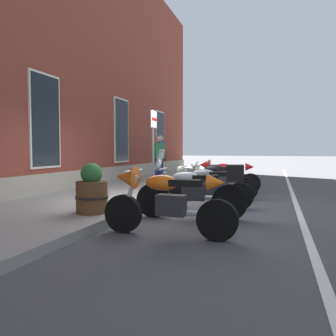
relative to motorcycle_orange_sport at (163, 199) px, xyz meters
name	(u,v)px	position (x,y,z in m)	size (l,w,h in m)	color
ground_plane	(157,205)	(2.68, 1.08, -0.58)	(140.00, 140.00, 0.00)	#424244
sidewalk	(98,199)	(2.68, 2.66, -0.50)	(33.57, 3.17, 0.16)	gray
lane_stripe	(299,213)	(2.68, -2.12, -0.58)	(33.57, 0.12, 0.01)	silver
motorcycle_orange_sport	(163,199)	(0.00, 0.00, 0.00)	(0.62, 2.14, 1.08)	black
motorcycle_silver_touring	(196,190)	(1.43, -0.20, -0.03)	(0.68, 2.14, 1.34)	black
motorcycle_grey_naked	(207,187)	(2.63, -0.15, -0.10)	(0.62, 2.04, 0.97)	black
motorcycle_black_naked	(217,182)	(3.97, -0.16, -0.09)	(0.65, 2.06, 1.01)	black
motorcycle_red_sport	(224,175)	(5.52, -0.10, -0.02)	(0.62, 2.06, 1.04)	black
pedestrian_striped_shirt	(159,156)	(7.15, 2.61, 0.53)	(0.58, 0.44, 1.69)	#1E1E4C
pedestrian_blue_top	(160,155)	(7.76, 2.76, 0.56)	(0.44, 0.45, 1.75)	black
parking_sign	(154,139)	(3.55, 1.47, 1.03)	(0.36, 0.07, 2.23)	#4C4C51
barrel_planter	(92,192)	(0.60, 1.60, -0.03)	(0.61, 0.61, 0.93)	brown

